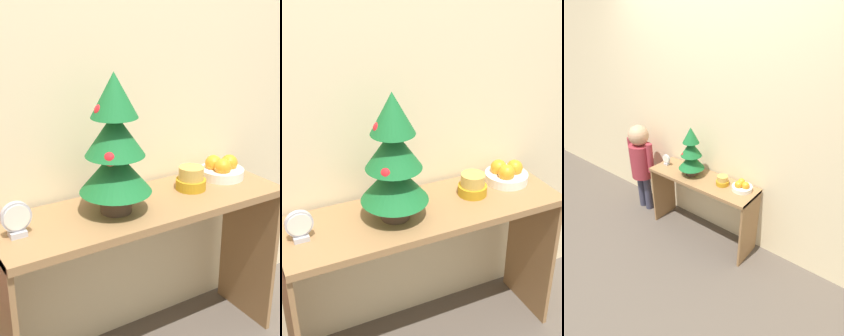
% 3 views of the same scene
% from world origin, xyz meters
% --- Properties ---
extents(back_wall, '(7.00, 0.05, 2.50)m').
position_xyz_m(back_wall, '(0.00, 0.41, 1.25)').
color(back_wall, beige).
rests_on(back_wall, ground_plane).
extents(console_table, '(1.15, 0.36, 0.70)m').
position_xyz_m(console_table, '(0.00, 0.18, 0.54)').
color(console_table, olive).
rests_on(console_table, ground_plane).
extents(mini_tree, '(0.26, 0.26, 0.50)m').
position_xyz_m(mini_tree, '(-0.12, 0.18, 0.95)').
color(mini_tree, '#4C3828').
rests_on(mini_tree, console_table).
extents(fruit_bowl, '(0.19, 0.19, 0.10)m').
position_xyz_m(fruit_bowl, '(0.43, 0.24, 0.74)').
color(fruit_bowl, silver).
rests_on(fruit_bowl, console_table).
extents(singing_bowl, '(0.12, 0.12, 0.09)m').
position_xyz_m(singing_bowl, '(0.24, 0.20, 0.75)').
color(singing_bowl, '#B78419').
rests_on(singing_bowl, console_table).
extents(desk_clock, '(0.10, 0.04, 0.12)m').
position_xyz_m(desk_clock, '(-0.49, 0.18, 0.76)').
color(desk_clock, '#B2B2B7').
rests_on(desk_clock, console_table).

